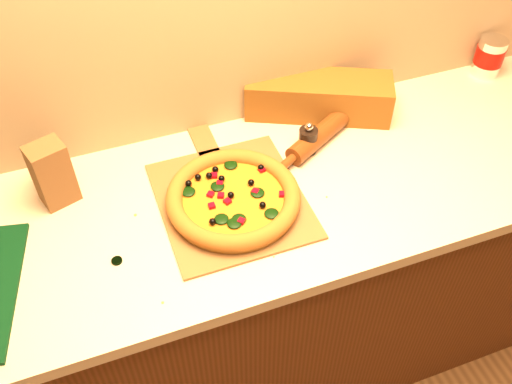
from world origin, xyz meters
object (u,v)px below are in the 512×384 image
Objects in this scene: rolling_pin at (323,132)px; pizza at (233,198)px; pizza_peel at (229,196)px; coffee_canister at (489,56)px; pepper_grinder at (308,140)px; dark_jar at (56,167)px.

pizza is at bearing -153.95° from rolling_pin.
pizza_peel is 4.40× the size of coffee_canister.
pepper_grinder is at bearing -168.10° from coffee_canister.
pepper_grinder is 0.89× the size of dark_jar.
pepper_grinder is 0.80× the size of coffee_canister.
dark_jar is at bearing 148.94° from pizza.
pizza is (0.00, -0.04, 0.03)m from pizza_peel.
rolling_pin is 0.69m from coffee_canister.
dark_jar reaches higher than rolling_pin.
dark_jar is (-0.43, 0.26, 0.03)m from pizza.
rolling_pin is at bearing -6.66° from dark_jar.
coffee_canister is at bearing 1.44° from dark_jar.
pizza is 0.31m from pepper_grinder.
pizza_peel is at bearing -159.20° from rolling_pin.
dark_jar is at bearing 170.38° from pepper_grinder.
pepper_grinder is 0.27× the size of rolling_pin.
rolling_pin reaches higher than pizza_peel.
rolling_pin is (0.06, 0.03, -0.01)m from pepper_grinder.
pepper_grinder is 0.76m from coffee_canister.
pepper_grinder is (0.28, 0.14, 0.01)m from pizza.
coffee_canister is (0.74, 0.16, 0.02)m from pepper_grinder.
pizza_peel is 5.51× the size of pepper_grinder.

